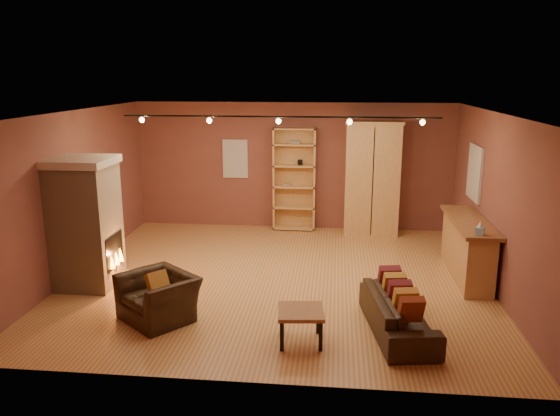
# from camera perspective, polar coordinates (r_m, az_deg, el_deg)

# --- Properties ---
(floor) EXTENTS (7.00, 7.00, 0.00)m
(floor) POSITION_cam_1_polar(r_m,az_deg,el_deg) (9.39, -0.28, -7.36)
(floor) COLOR #AC743D
(floor) RESTS_ON ground
(ceiling) EXTENTS (7.00, 7.00, 0.00)m
(ceiling) POSITION_cam_1_polar(r_m,az_deg,el_deg) (8.78, -0.30, 9.94)
(ceiling) COLOR brown
(ceiling) RESTS_ON back_wall
(back_wall) EXTENTS (7.00, 0.02, 2.80)m
(back_wall) POSITION_cam_1_polar(r_m,az_deg,el_deg) (12.16, 1.39, 4.38)
(back_wall) COLOR brown
(back_wall) RESTS_ON floor
(left_wall) EXTENTS (0.02, 6.50, 2.80)m
(left_wall) POSITION_cam_1_polar(r_m,az_deg,el_deg) (9.98, -20.69, 1.40)
(left_wall) COLOR brown
(left_wall) RESTS_ON floor
(right_wall) EXTENTS (0.02, 6.50, 2.80)m
(right_wall) POSITION_cam_1_polar(r_m,az_deg,el_deg) (9.29, 21.72, 0.43)
(right_wall) COLOR brown
(right_wall) RESTS_ON floor
(fireplace) EXTENTS (1.01, 0.98, 2.12)m
(fireplace) POSITION_cam_1_polar(r_m,az_deg,el_deg) (9.33, -19.61, -1.48)
(fireplace) COLOR #C3AF88
(fireplace) RESTS_ON floor
(back_window) EXTENTS (0.56, 0.04, 0.86)m
(back_window) POSITION_cam_1_polar(r_m,az_deg,el_deg) (12.29, -4.70, 5.15)
(back_window) COLOR beige
(back_window) RESTS_ON back_wall
(bookcase) EXTENTS (0.93, 0.36, 2.27)m
(bookcase) POSITION_cam_1_polar(r_m,az_deg,el_deg) (12.08, 1.53, 3.14)
(bookcase) COLOR #DEAD6C
(bookcase) RESTS_ON floor
(armoire) EXTENTS (1.20, 0.68, 2.45)m
(armoire) POSITION_cam_1_polar(r_m,az_deg,el_deg) (11.87, 9.58, 3.12)
(armoire) COLOR #DEAD6C
(armoire) RESTS_ON floor
(bar_counter) EXTENTS (0.58, 2.13, 1.02)m
(bar_counter) POSITION_cam_1_polar(r_m,az_deg,el_deg) (9.81, 18.96, -3.99)
(bar_counter) COLOR tan
(bar_counter) RESTS_ON floor
(tissue_box) EXTENTS (0.17, 0.17, 0.23)m
(tissue_box) POSITION_cam_1_polar(r_m,az_deg,el_deg) (8.81, 20.18, -2.07)
(tissue_box) COLOR #81ABCE
(tissue_box) RESTS_ON bar_counter
(right_window) EXTENTS (0.05, 0.90, 1.00)m
(right_window) POSITION_cam_1_polar(r_m,az_deg,el_deg) (10.56, 19.69, 3.51)
(right_window) COLOR beige
(right_window) RESTS_ON right_wall
(loveseat) EXTENTS (0.80, 1.85, 0.75)m
(loveseat) POSITION_cam_1_polar(r_m,az_deg,el_deg) (7.59, 12.27, -9.99)
(loveseat) COLOR black
(loveseat) RESTS_ON floor
(armchair) EXTENTS (1.18, 1.14, 0.87)m
(armchair) POSITION_cam_1_polar(r_m,az_deg,el_deg) (7.96, -12.62, -8.34)
(armchair) COLOR black
(armchair) RESTS_ON floor
(coffee_table) EXTENTS (0.64, 0.64, 0.44)m
(coffee_table) POSITION_cam_1_polar(r_m,az_deg,el_deg) (7.17, 2.19, -11.08)
(coffee_table) COLOR #915B34
(coffee_table) RESTS_ON floor
(track_rail) EXTENTS (5.20, 0.09, 0.13)m
(track_rail) POSITION_cam_1_polar(r_m,az_deg,el_deg) (8.98, -0.15, 9.32)
(track_rail) COLOR black
(track_rail) RESTS_ON ceiling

